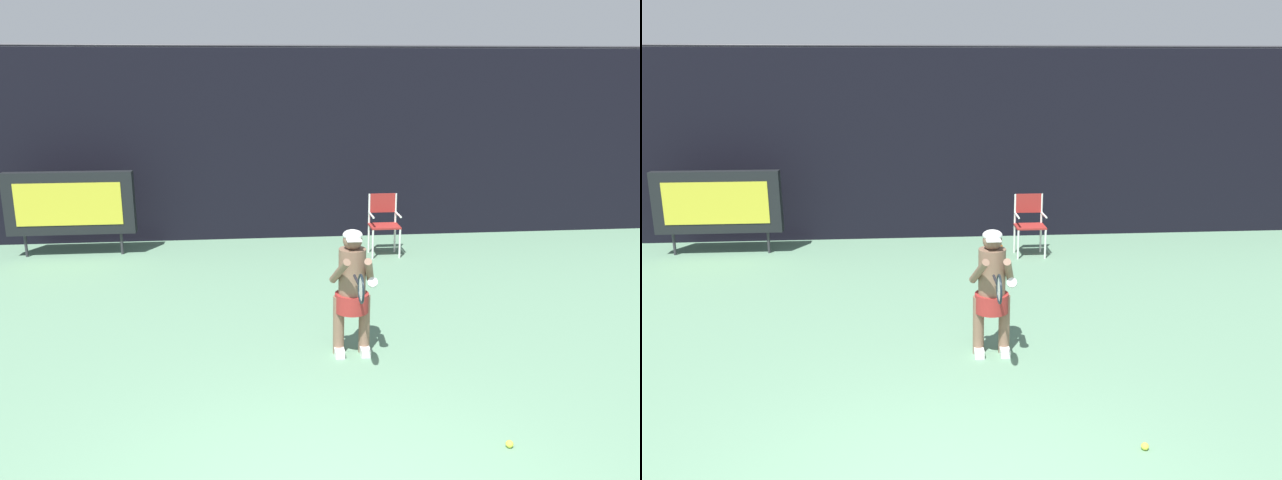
{
  "view_description": "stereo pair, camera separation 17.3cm",
  "coord_description": "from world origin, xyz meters",
  "views": [
    {
      "loc": [
        -0.47,
        -3.73,
        3.2
      ],
      "look_at": [
        0.36,
        4.27,
        1.05
      ],
      "focal_mm": 35.78,
      "sensor_mm": 36.0,
      "label": 1
    },
    {
      "loc": [
        -0.29,
        -3.74,
        3.2
      ],
      "look_at": [
        0.36,
        4.27,
        1.05
      ],
      "focal_mm": 35.78,
      "sensor_mm": 36.0,
      "label": 2
    }
  ],
  "objects": [
    {
      "name": "umpire_chair",
      "position": [
        1.79,
        7.09,
        0.62
      ],
      "size": [
        0.52,
        0.44,
        1.08
      ],
      "color": "white",
      "rests_on": "ground"
    },
    {
      "name": "tennis_player",
      "position": [
        0.61,
        3.06,
        0.81
      ],
      "size": [
        0.53,
        0.59,
        1.48
      ],
      "color": "white",
      "rests_on": "ground"
    },
    {
      "name": "tennis_racket",
      "position": [
        0.59,
        2.42,
        1.02
      ],
      "size": [
        0.03,
        0.6,
        0.31
      ],
      "rotation": [
        0.0,
        0.0,
        0.32
      ],
      "color": "black"
    },
    {
      "name": "backdrop_screen",
      "position": [
        0.0,
        8.5,
        1.81
      ],
      "size": [
        18.0,
        0.12,
        3.66
      ],
      "color": "black",
      "rests_on": "ground"
    },
    {
      "name": "tennis_ball_spare",
      "position": [
        1.69,
        0.99,
        0.03
      ],
      "size": [
        0.07,
        0.07,
        0.07
      ],
      "color": "#CCDB3D",
      "rests_on": "ground"
    },
    {
      "name": "scoreboard",
      "position": [
        -3.69,
        7.58,
        0.95
      ],
      "size": [
        2.2,
        0.21,
        1.5
      ],
      "color": "black",
      "rests_on": "ground"
    },
    {
      "name": "water_bottle",
      "position": [
        1.26,
        6.89,
        0.12
      ],
      "size": [
        0.07,
        0.07,
        0.27
      ],
      "color": "#CE6422",
      "rests_on": "ground"
    }
  ]
}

